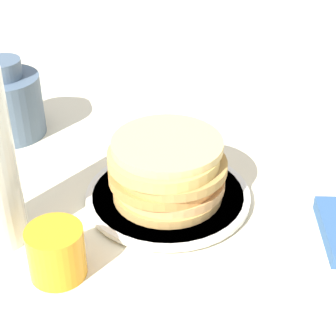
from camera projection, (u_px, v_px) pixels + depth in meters
ground_plane at (184, 193)px, 0.80m from camera, size 4.00×4.00×0.00m
plate at (168, 196)px, 0.78m from camera, size 0.23×0.23×0.01m
pancake_stack at (167, 169)px, 0.76m from camera, size 0.16×0.16×0.08m
juice_glass at (56, 252)px, 0.65m from camera, size 0.07×0.07×0.06m
cream_jug at (8, 103)px, 0.91m from camera, size 0.11×0.11×0.13m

